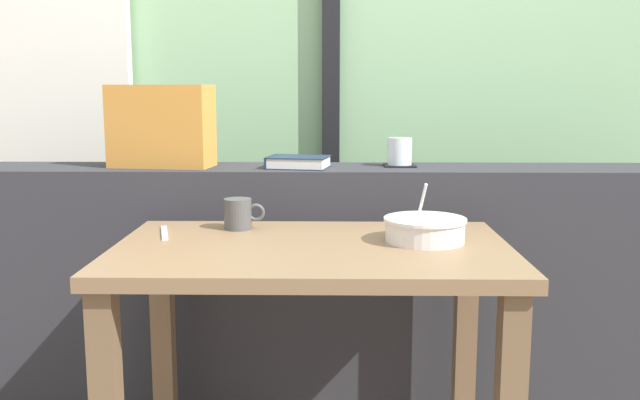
{
  "coord_description": "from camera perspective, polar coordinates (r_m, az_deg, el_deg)",
  "views": [
    {
      "loc": [
        0.05,
        -1.68,
        1.09
      ],
      "look_at": [
        0.01,
        0.41,
        0.75
      ],
      "focal_mm": 39.34,
      "sensor_mm": 36.0,
      "label": 1
    }
  ],
  "objects": [
    {
      "name": "outdoor_backdrop",
      "position": [
        2.92,
        0.03,
        15.4
      ],
      "size": [
        4.8,
        0.08,
        2.8
      ],
      "primitive_type": "cube",
      "color": "#8EBC89",
      "rests_on": "ground"
    },
    {
      "name": "curtain_left_panel",
      "position": [
        3.01,
        -20.5,
        11.78
      ],
      "size": [
        0.56,
        0.06,
        2.5
      ],
      "primitive_type": "cube",
      "color": "silver",
      "rests_on": "ground"
    },
    {
      "name": "window_divider_post",
      "position": [
        2.84,
        0.9,
        13.55
      ],
      "size": [
        0.07,
        0.05,
        2.6
      ],
      "primitive_type": "cube",
      "color": "black",
      "rests_on": "ground"
    },
    {
      "name": "dark_console_ledge",
      "position": [
        2.33,
        -0.26,
        -7.51
      ],
      "size": [
        2.8,
        0.28,
        0.83
      ],
      "primitive_type": "cube",
      "color": "#2D2D33",
      "rests_on": "ground"
    },
    {
      "name": "breakfast_table",
      "position": [
        1.78,
        -0.76,
        -7.6
      ],
      "size": [
        0.99,
        0.62,
        0.7
      ],
      "color": "brown",
      "rests_on": "ground"
    },
    {
      "name": "coaster_square",
      "position": [
        2.28,
        6.49,
        2.81
      ],
      "size": [
        0.1,
        0.1,
        0.0
      ],
      "primitive_type": "cube",
      "color": "black",
      "rests_on": "dark_console_ledge"
    },
    {
      "name": "juice_glass",
      "position": [
        2.27,
        6.51,
        3.86
      ],
      "size": [
        0.08,
        0.08,
        0.09
      ],
      "color": "white",
      "rests_on": "coaster_square"
    },
    {
      "name": "closed_book",
      "position": [
        2.22,
        -1.81,
        3.1
      ],
      "size": [
        0.21,
        0.17,
        0.04
      ],
      "color": "#1E2D47",
      "rests_on": "dark_console_ledge"
    },
    {
      "name": "throw_pillow",
      "position": [
        2.3,
        -12.78,
        5.89
      ],
      "size": [
        0.34,
        0.18,
        0.26
      ],
      "primitive_type": "cube",
      "rotation": [
        0.0,
        0.0,
        -0.14
      ],
      "color": "#D18938",
      "rests_on": "dark_console_ledge"
    },
    {
      "name": "soup_bowl",
      "position": [
        1.8,
        8.52,
        -2.41
      ],
      "size": [
        0.21,
        0.21,
        0.15
      ],
      "color": "silver",
      "rests_on": "breakfast_table"
    },
    {
      "name": "fork_utensil",
      "position": [
        1.92,
        -12.54,
        -2.62
      ],
      "size": [
        0.06,
        0.17,
        0.01
      ],
      "primitive_type": "cube",
      "rotation": [
        0.0,
        0.0,
        0.25
      ],
      "color": "silver",
      "rests_on": "breakfast_table"
    },
    {
      "name": "ceramic_mug",
      "position": [
        1.95,
        -6.63,
        -1.13
      ],
      "size": [
        0.11,
        0.08,
        0.08
      ],
      "color": "#4C4C4C",
      "rests_on": "breakfast_table"
    }
  ]
}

